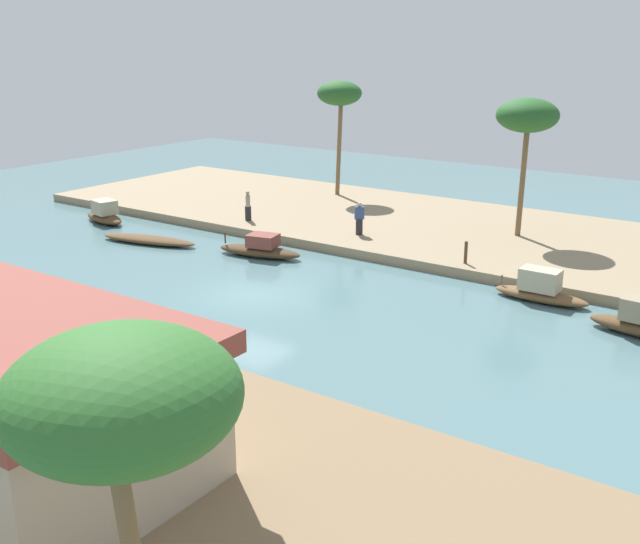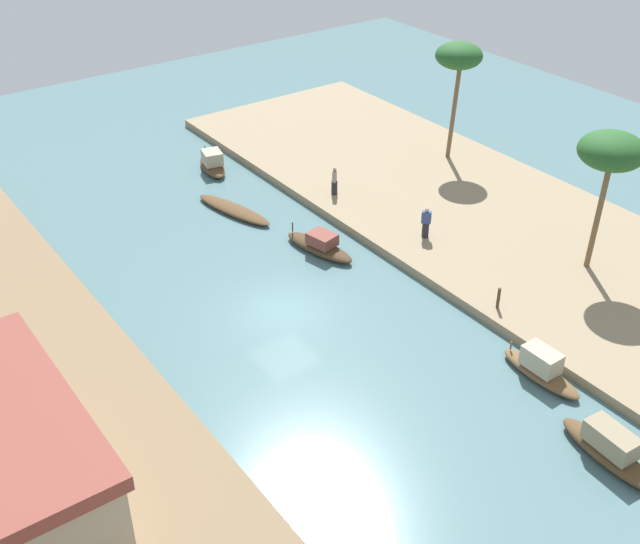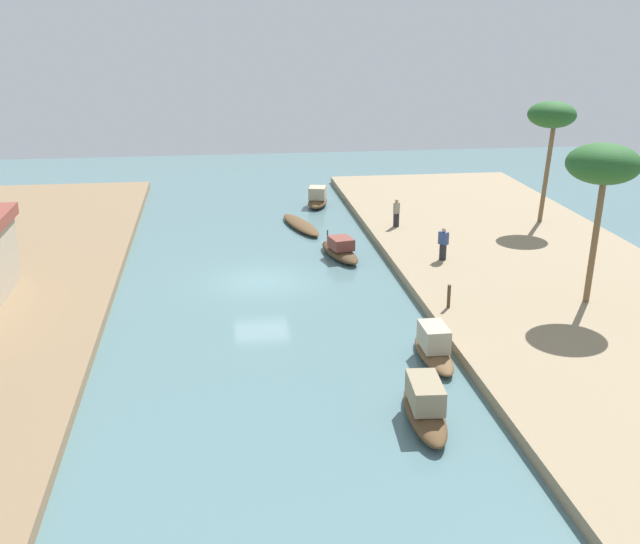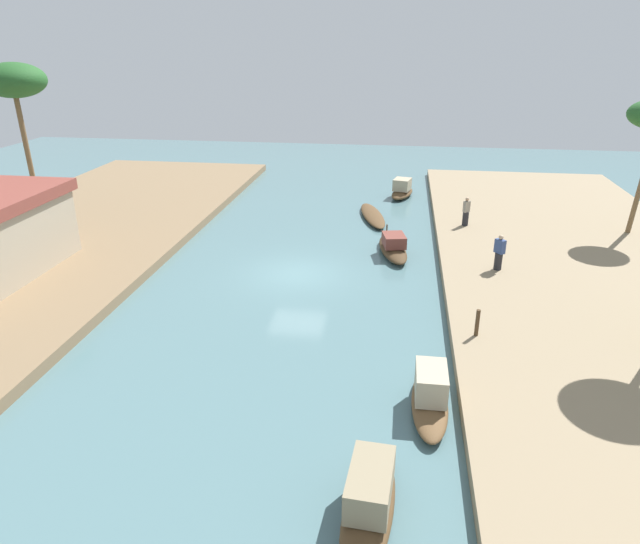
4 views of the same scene
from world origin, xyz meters
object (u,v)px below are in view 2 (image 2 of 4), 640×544
Objects in this scene: sampan_midstream at (212,164)px; person_by_mooring at (334,182)px; sampan_with_tall_canopy at (541,368)px; sampan_near_left_bank at (234,210)px; palm_tree_left_far at (459,57)px; palm_tree_left_near at (611,152)px; sampan_open_hull at (610,449)px; sampan_foreground at (320,245)px; mooring_post at (498,298)px; person_on_near_bank at (426,223)px.

sampan_midstream is 2.19× the size of person_by_mooring.
sampan_with_tall_canopy is at bearing -143.45° from person_by_mooring.
sampan_near_left_bank is 15.06m from palm_tree_left_far.
sampan_midstream is 8.03m from person_by_mooring.
palm_tree_left_near reaches higher than person_by_mooring.
sampan_open_hull is 1.22× the size of sampan_midstream.
person_by_mooring reaches higher than sampan_near_left_bank.
sampan_foreground is 0.63× the size of palm_tree_left_far.
palm_tree_left_near reaches higher than mooring_post.
sampan_foreground is at bearing -179.20° from person_by_mooring.
person_on_near_bank is 6.52m from mooring_post.
sampan_midstream is at bearing -13.56° from sampan_foreground.
person_on_near_bank is (-13.53, -4.29, 0.72)m from sampan_midstream.
palm_tree_left_far is at bearing -45.28° from person_by_mooring.
sampan_midstream is 15.15m from palm_tree_left_far.
sampan_near_left_bank is 5.44× the size of mooring_post.
mooring_post is (8.15, -3.13, 0.42)m from sampan_open_hull.
sampan_near_left_bank is (5.91, 1.34, -0.19)m from sampan_foreground.
palm_tree_left_near reaches higher than sampan_midstream.
person_on_near_bank is at bearing -148.98° from sampan_midstream.
person_on_near_bank is at bearing 34.31° from palm_tree_left_near.
sampan_open_hull is at bearing -167.43° from sampan_midstream.
person_by_mooring is at bearing -8.19° from sampan_with_tall_canopy.
person_on_near_bank reaches higher than sampan_with_tall_canopy.
mooring_post is 16.54m from palm_tree_left_far.
palm_tree_left_far reaches higher than sampan_midstream.
sampan_open_hull is 15.23m from person_on_near_bank.
person_on_near_bank is at bearing -14.00° from mooring_post.
sampan_foreground is at bearing 107.53° from palm_tree_left_far.
palm_tree_left_near is at bearing -143.11° from sampan_midstream.
palm_tree_left_near reaches higher than sampan_near_left_bank.
sampan_midstream is 3.55× the size of mooring_post.
mooring_post is 0.15× the size of palm_tree_left_near.
sampan_with_tall_canopy is 0.86× the size of sampan_foreground.
sampan_near_left_bank is at bearing 0.82° from sampan_foreground.
sampan_midstream is at bearing 3.27° from sampan_open_hull.
mooring_post is (-14.65, -4.37, 0.73)m from sampan_near_left_bank.
mooring_post is (-19.85, -2.71, 0.46)m from sampan_midstream.
palm_tree_left_near is at bearing -63.21° from sampan_with_tall_canopy.
person_on_near_bank is at bearing -127.57° from person_by_mooring.
palm_tree_left_near reaches higher than person_on_near_bank.
person_on_near_bank reaches higher than sampan_open_hull.
sampan_near_left_bank is at bearing 176.61° from person_on_near_bank.
person_by_mooring is at bearing -125.05° from sampan_near_left_bank.
mooring_post is at bearing -176.91° from sampan_near_left_bank.
person_on_near_bank is at bearing 129.42° from palm_tree_left_far.
palm_tree_left_near reaches higher than sampan_with_tall_canopy.
sampan_open_hull is 4.33× the size of mooring_post.
sampan_open_hull is 0.62× the size of palm_tree_left_far.
palm_tree_left_far reaches higher than sampan_with_tall_canopy.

